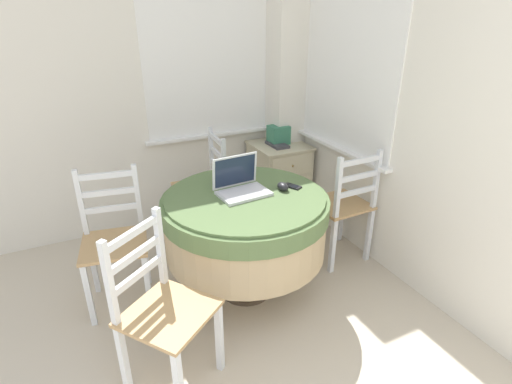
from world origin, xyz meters
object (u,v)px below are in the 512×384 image
Objects in this scene: cell_phone at (292,186)px; book_on_cabinet at (277,145)px; dining_chair_near_right_window at (343,206)px; dining_chair_camera_near at (162,311)px; round_dining_table at (245,220)px; dining_chair_near_back_window at (204,188)px; computer_mouse at (283,186)px; laptop at (241,185)px; dining_chair_left_flank at (115,241)px; storage_box at (278,135)px; corner_cabinet at (279,178)px.

cell_phone reaches higher than book_on_cabinet.
dining_chair_camera_near is (-1.50, -0.54, 0.00)m from dining_chair_near_right_window.
round_dining_table is 1.17× the size of dining_chair_near_back_window.
computer_mouse is 0.11× the size of dining_chair_near_right_window.
laptop is 0.37× the size of dining_chair_camera_near.
dining_chair_near_back_window and dining_chair_camera_near have the same top height.
dining_chair_left_flank is 5.22× the size of storage_box.
computer_mouse is at bearing 26.02° from dining_chair_camera_near.
book_on_cabinet is (1.55, 0.67, 0.23)m from dining_chair_left_flank.
dining_chair_near_back_window reaches higher than computer_mouse.
corner_cabinet is at bearing 44.98° from dining_chair_camera_near.
dining_chair_camera_near is at bearing -81.63° from dining_chair_left_flank.
book_on_cabinet is at bearing 45.27° from dining_chair_camera_near.
computer_mouse is 0.95m from dining_chair_near_back_window.
round_dining_table is at bearing 171.85° from computer_mouse.
laptop reaches higher than round_dining_table.
cell_phone is 1.07m from book_on_cabinet.
dining_chair_left_flank is at bearing -145.57° from dining_chair_near_back_window.
computer_mouse reaches higher than book_on_cabinet.
dining_chair_camera_near is at bearing -153.98° from computer_mouse.
dining_chair_near_back_window is at bearing -169.14° from corner_cabinet.
storage_box is at bearing 62.40° from computer_mouse.
laptop is 1.91× the size of storage_box.
dining_chair_near_right_window is at bearing -0.08° from laptop.
round_dining_table is 1.17× the size of dining_chair_near_right_window.
dining_chair_left_flank is (-1.04, 0.32, -0.31)m from computer_mouse.
dining_chair_left_flank is 1.73m from corner_cabinet.
laptop is 0.90m from dining_chair_near_right_window.
dining_chair_near_back_window is 5.22× the size of storage_box.
laptop is (-0.01, 0.05, 0.23)m from round_dining_table.
dining_chair_near_back_window is 1.00× the size of dining_chair_near_right_window.
book_on_cabinet is (0.43, 0.98, -0.06)m from cell_phone.
laptop is 0.50× the size of corner_cabinet.
dining_chair_left_flank is (-1.62, 0.24, 0.00)m from dining_chair_near_right_window.
cell_phone is at bearing -15.36° from dining_chair_left_flank.
dining_chair_left_flank reaches higher than round_dining_table.
book_on_cabinet is at bearing 62.99° from computer_mouse.
round_dining_table is 3.21× the size of laptop.
cell_phone is 0.54× the size of book_on_cabinet.
dining_chair_camera_near is 0.78m from dining_chair_left_flank.
round_dining_table is 1.31m from storage_box.
computer_mouse reaches higher than cell_phone.
storage_box is (1.59, 0.73, 0.30)m from dining_chair_left_flank.
cell_phone is at bearing -114.87° from corner_cabinet.
dining_chair_camera_near is (-0.67, -1.32, 0.00)m from dining_chair_near_back_window.
round_dining_table is at bearing -20.06° from dining_chair_left_flank.
round_dining_table is 0.33m from computer_mouse.
laptop is 0.92m from dining_chair_camera_near.
laptop is at bearing 161.94° from computer_mouse.
dining_chair_camera_near is 1.35× the size of corner_cabinet.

